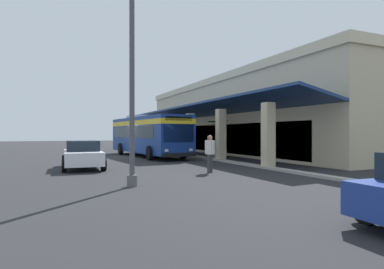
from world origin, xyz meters
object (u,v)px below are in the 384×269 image
object	(u,v)px
transit_bus	(147,133)
pedestrian	(210,151)
potted_palm	(219,148)
lot_light_pole	(132,71)
parked_sedan_white	(83,154)

from	to	relation	value
transit_bus	pedestrian	bearing A→B (deg)	-1.69
potted_palm	lot_light_pole	world-z (taller)	lot_light_pole
transit_bus	pedestrian	world-z (taller)	transit_bus
parked_sedan_white	potted_palm	bearing A→B (deg)	111.19
transit_bus	potted_palm	bearing A→B (deg)	53.66
parked_sedan_white	potted_palm	world-z (taller)	potted_palm
transit_bus	potted_palm	size ratio (longest dim) A/B	3.92
transit_bus	lot_light_pole	size ratio (longest dim) A/B	1.52
transit_bus	parked_sedan_white	xyz separation A→B (m)	(7.43, -5.63, -1.10)
parked_sedan_white	pedestrian	size ratio (longest dim) A/B	2.54
potted_palm	parked_sedan_white	bearing A→B (deg)	-68.81
pedestrian	lot_light_pole	xyz separation A→B (m)	(2.47, -4.27, 3.03)
pedestrian	potted_palm	bearing A→B (deg)	149.03
potted_palm	pedestrian	bearing A→B (deg)	-30.97
transit_bus	pedestrian	size ratio (longest dim) A/B	6.49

